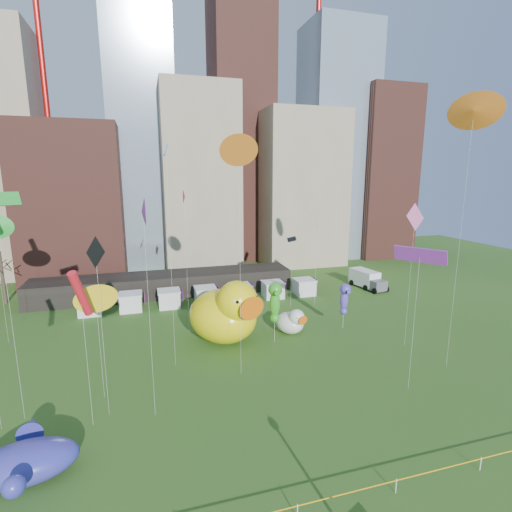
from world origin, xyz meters
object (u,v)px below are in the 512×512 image
object	(u,v)px
seahorse_purple	(345,297)
big_duck	(226,313)
small_duck	(291,322)
seahorse_green	(275,299)
box_truck	(367,279)
whale_inflatable	(25,460)

from	to	relation	value
seahorse_purple	big_duck	bearing A→B (deg)	-177.24
small_duck	seahorse_green	xyz separation A→B (m)	(-2.55, -1.68, 3.44)
seahorse_green	box_truck	bearing A→B (deg)	45.78
box_truck	seahorse_green	bearing A→B (deg)	-152.66
seahorse_purple	small_duck	bearing A→B (deg)	179.46
big_duck	small_duck	xyz separation A→B (m)	(7.58, 0.18, -1.91)
big_duck	seahorse_green	distance (m)	5.46
seahorse_green	seahorse_purple	world-z (taller)	seahorse_green
small_duck	box_truck	size ratio (longest dim) A/B	0.65
big_duck	small_duck	size ratio (longest dim) A/B	2.35
seahorse_green	whale_inflatable	distance (m)	24.97
small_duck	seahorse_green	world-z (taller)	seahorse_green
big_duck	small_duck	distance (m)	7.81
seahorse_purple	seahorse_green	bearing A→B (deg)	-168.44
seahorse_green	big_duck	bearing A→B (deg)	172.83
seahorse_purple	whale_inflatable	bearing A→B (deg)	-148.68
small_duck	seahorse_green	distance (m)	4.60
big_duck	whale_inflatable	world-z (taller)	big_duck
big_duck	seahorse_green	size ratio (longest dim) A/B	1.55
seahorse_green	whale_inflatable	world-z (taller)	seahorse_green
whale_inflatable	box_truck	bearing A→B (deg)	28.99
small_duck	box_truck	world-z (taller)	small_duck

